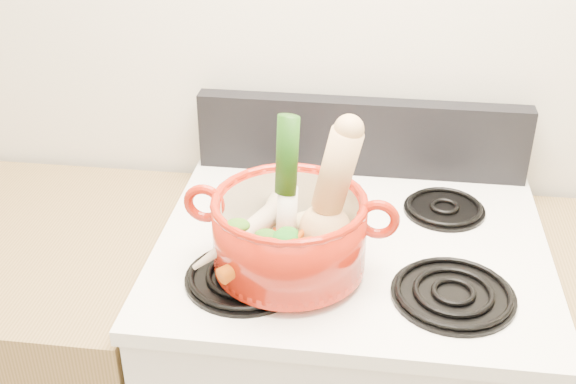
# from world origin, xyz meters

# --- Properties ---
(wall_back) EXTENTS (3.50, 0.02, 2.60)m
(wall_back) POSITION_xyz_m (0.00, 1.75, 1.30)
(wall_back) COLOR silver
(wall_back) RESTS_ON floor
(cooktop) EXTENTS (0.78, 0.67, 0.03)m
(cooktop) POSITION_xyz_m (0.00, 1.40, 0.93)
(cooktop) COLOR white
(cooktop) RESTS_ON stove_body
(control_backsplash) EXTENTS (0.76, 0.05, 0.18)m
(control_backsplash) POSITION_xyz_m (0.00, 1.70, 1.04)
(control_backsplash) COLOR black
(control_backsplash) RESTS_ON cooktop
(burner_front_left) EXTENTS (0.22, 0.22, 0.02)m
(burner_front_left) POSITION_xyz_m (-0.19, 1.24, 0.96)
(burner_front_left) COLOR black
(burner_front_left) RESTS_ON cooktop
(burner_front_right) EXTENTS (0.22, 0.22, 0.02)m
(burner_front_right) POSITION_xyz_m (0.19, 1.24, 0.96)
(burner_front_right) COLOR black
(burner_front_right) RESTS_ON cooktop
(burner_back_left) EXTENTS (0.17, 0.17, 0.02)m
(burner_back_left) POSITION_xyz_m (-0.19, 1.54, 0.96)
(burner_back_left) COLOR black
(burner_back_left) RESTS_ON cooktop
(burner_back_right) EXTENTS (0.17, 0.17, 0.02)m
(burner_back_right) POSITION_xyz_m (0.19, 1.54, 0.96)
(burner_back_right) COLOR black
(burner_back_right) RESTS_ON cooktop
(dutch_oven) EXTENTS (0.29, 0.29, 0.14)m
(dutch_oven) POSITION_xyz_m (-0.11, 1.28, 1.04)
(dutch_oven) COLOR #A21909
(dutch_oven) RESTS_ON burner_front_left
(pot_handle_left) EXTENTS (0.08, 0.02, 0.08)m
(pot_handle_left) POSITION_xyz_m (-0.27, 1.28, 1.08)
(pot_handle_left) COLOR #A21909
(pot_handle_left) RESTS_ON dutch_oven
(pot_handle_right) EXTENTS (0.08, 0.02, 0.08)m
(pot_handle_right) POSITION_xyz_m (0.05, 1.27, 1.08)
(pot_handle_right) COLOR #A21909
(pot_handle_right) RESTS_ON dutch_oven
(squash) EXTENTS (0.18, 0.15, 0.26)m
(squash) POSITION_xyz_m (-0.05, 1.30, 1.12)
(squash) COLOR tan
(squash) RESTS_ON dutch_oven
(leek) EXTENTS (0.06, 0.08, 0.27)m
(leek) POSITION_xyz_m (-0.12, 1.30, 1.13)
(leek) COLOR silver
(leek) RESTS_ON dutch_oven
(ginger) EXTENTS (0.09, 0.07, 0.04)m
(ginger) POSITION_xyz_m (-0.08, 1.35, 1.02)
(ginger) COLOR tan
(ginger) RESTS_ON dutch_oven
(parsnip_0) EXTENTS (0.06, 0.23, 0.06)m
(parsnip_0) POSITION_xyz_m (-0.14, 1.30, 1.02)
(parsnip_0) COLOR beige
(parsnip_0) RESTS_ON dutch_oven
(parsnip_1) EXTENTS (0.09, 0.23, 0.07)m
(parsnip_1) POSITION_xyz_m (-0.17, 1.29, 1.03)
(parsnip_1) COLOR beige
(parsnip_1) RESTS_ON dutch_oven
(parsnip_2) EXTENTS (0.09, 0.18, 0.05)m
(parsnip_2) POSITION_xyz_m (-0.16, 1.33, 1.03)
(parsnip_2) COLOR beige
(parsnip_2) RESTS_ON dutch_oven
(parsnip_3) EXTENTS (0.16, 0.19, 0.06)m
(parsnip_3) POSITION_xyz_m (-0.21, 1.25, 1.04)
(parsnip_3) COLOR beige
(parsnip_3) RESTS_ON dutch_oven
(carrot_0) EXTENTS (0.08, 0.18, 0.05)m
(carrot_0) POSITION_xyz_m (-0.13, 1.24, 1.02)
(carrot_0) COLOR red
(carrot_0) RESTS_ON dutch_oven
(carrot_1) EXTENTS (0.12, 0.14, 0.04)m
(carrot_1) POSITION_xyz_m (-0.17, 1.21, 1.02)
(carrot_1) COLOR #C15609
(carrot_1) RESTS_ON dutch_oven
(carrot_2) EXTENTS (0.05, 0.15, 0.04)m
(carrot_2) POSITION_xyz_m (-0.11, 1.25, 1.02)
(carrot_2) COLOR #C65609
(carrot_2) RESTS_ON dutch_oven
(carrot_3) EXTENTS (0.14, 0.10, 0.04)m
(carrot_3) POSITION_xyz_m (-0.13, 1.22, 1.04)
(carrot_3) COLOR #D4500A
(carrot_3) RESTS_ON dutch_oven
(carrot_4) EXTENTS (0.09, 0.15, 0.04)m
(carrot_4) POSITION_xyz_m (-0.11, 1.22, 1.04)
(carrot_4) COLOR #CA480A
(carrot_4) RESTS_ON dutch_oven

